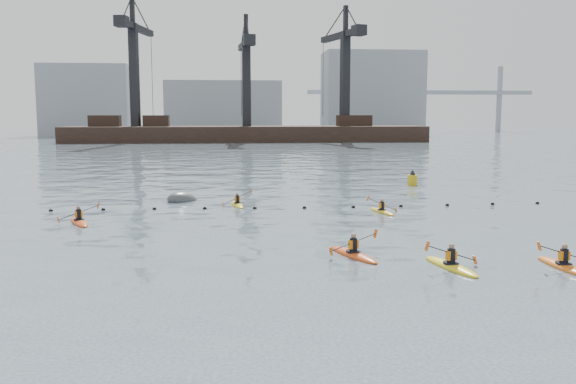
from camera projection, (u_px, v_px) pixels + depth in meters
name	position (u px, v px, depth m)	size (l,w,h in m)	color
ground	(375.00, 351.00, 14.77)	(400.00, 400.00, 0.00)	#374550
float_line	(279.00, 208.00, 36.97)	(33.24, 0.73, 0.24)	black
barge_pier	(246.00, 132.00, 123.09)	(72.00, 19.30, 29.50)	black
skyline	(251.00, 100.00, 162.14)	(141.00, 28.00, 22.00)	gray
kayaker_0	(353.00, 253.00, 24.60)	(2.15, 3.33, 1.13)	#CF4613
kayaker_1	(451.00, 265.00, 22.70)	(2.22, 3.34, 1.20)	yellow
kayaker_2	(79.00, 221.00, 31.99)	(2.07, 3.21, 1.14)	#D74714
kayaker_3	(382.00, 211.00, 35.41)	(1.94, 2.87, 1.10)	gold
kayaker_4	(564.00, 265.00, 22.68)	(2.24, 3.30, 1.17)	#D65F14
kayaker_5	(237.00, 204.00, 38.04)	(1.96, 2.88, 1.10)	yellow
mooring_buoy	(183.00, 201.00, 40.03)	(2.29, 1.35, 1.15)	#3F4244
nav_buoy	(412.00, 180.00, 48.74)	(0.77, 0.77, 1.40)	#C99314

